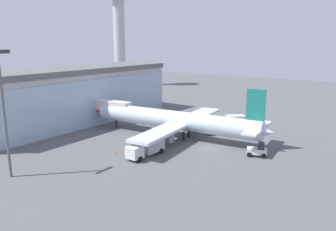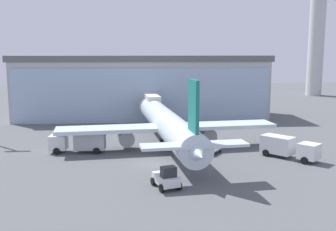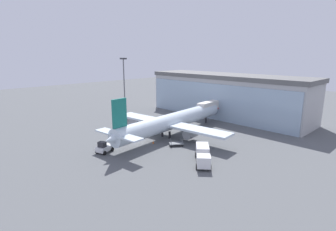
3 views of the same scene
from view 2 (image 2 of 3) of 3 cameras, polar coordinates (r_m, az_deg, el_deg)
The scene contains 11 objects.
ground at distance 47.75m, azimuth -2.10°, elevation -6.97°, with size 240.00×240.00×0.00m, color #545659.
terminal_building at distance 80.82m, azimuth -3.77°, elevation 4.22°, with size 50.93×15.05×12.64m.
jet_bridge at distance 72.87m, azimuth -2.72°, elevation 2.20°, with size 3.33×13.12×5.81m.
control_tower at distance 130.30m, azimuth 20.93°, elevation 13.61°, with size 9.66×9.66×40.39m.
airplane at distance 55.16m, azimuth -0.22°, elevation -1.19°, with size 30.47×38.37×10.58m.
catering_truck at distance 53.85m, azimuth -12.69°, elevation -3.72°, with size 7.44×2.95×2.65m.
fuel_truck at distance 51.93m, azimuth 16.94°, elevation -4.37°, with size 6.38×7.01×2.65m.
baggage_cart at distance 52.28m, azimuth 6.38°, elevation -5.02°, with size 2.97×3.20×1.50m.
pushback_tug at distance 39.21m, azimuth -0.23°, elevation -9.11°, with size 2.97×3.59×2.30m.
safety_cone_nose at distance 49.40m, azimuth 1.80°, elevation -6.09°, with size 0.36×0.36×0.55m, color orange.
safety_cone_wingtip at distance 58.76m, azimuth -14.61°, elevation -3.91°, with size 0.36×0.36×0.55m, color orange.
Camera 2 is at (-2.99, -45.77, 13.28)m, focal length 42.00 mm.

